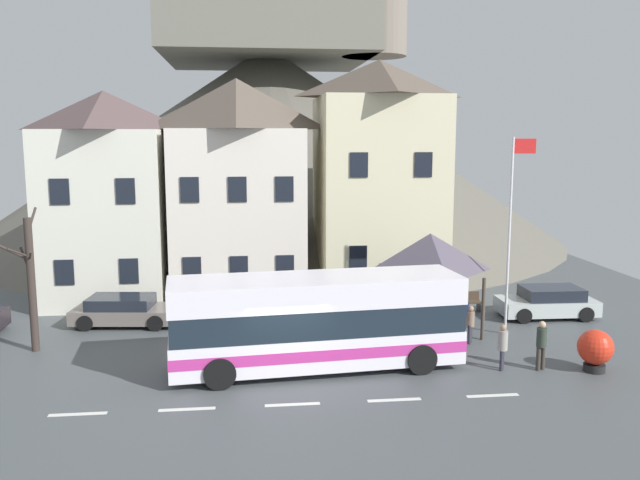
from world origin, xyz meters
name	(u,v)px	position (x,y,z in m)	size (l,w,h in m)	color
ground_plane	(288,383)	(0.00, 0.00, -0.03)	(40.00, 60.00, 0.07)	#4A5052
townhouse_00	(108,197)	(-7.67, 12.00, 4.89)	(5.42, 6.06, 9.78)	silver
townhouse_01	(238,190)	(-1.58, 11.56, 5.17)	(6.12, 5.19, 10.35)	silver
townhouse_02	(378,179)	(5.22, 11.88, 5.65)	(5.82, 5.83, 11.31)	beige
hilltop_castle	(268,136)	(0.59, 31.23, 7.77)	(43.95, 43.95, 23.19)	#5D5A50
transit_bus	(316,323)	(1.01, 1.12, 1.57)	(9.81, 3.44, 3.12)	white
bus_shelter	(430,252)	(6.00, 5.24, 3.13)	(3.60, 3.60, 3.89)	#473D33
parked_car_01	(125,311)	(-6.25, 7.22, 0.60)	(4.42, 2.37, 1.19)	slate
parked_car_02	(415,301)	(5.96, 7.28, 0.65)	(4.66, 2.39, 1.31)	navy
parked_car_03	(548,302)	(11.58, 6.40, 0.64)	(4.11, 2.09, 1.31)	silver
pedestrian_00	(541,342)	(8.39, 0.14, 0.94)	(0.34, 0.33, 1.66)	#38332D
pedestrian_01	(503,343)	(7.12, 0.28, 0.92)	(0.32, 0.32, 1.55)	#2D2D38
pedestrian_02	(411,322)	(4.79, 3.35, 0.84)	(0.32, 0.32, 1.58)	black
pedestrian_03	(470,322)	(7.02, 3.17, 0.81)	(0.30, 0.30, 1.45)	#2D2D38
public_bench	(461,301)	(8.16, 7.67, 0.48)	(1.74, 0.48, 0.87)	#473828
flagpole	(512,223)	(8.89, 4.21, 4.41)	(0.95, 0.10, 7.66)	silver
harbour_buoy	(595,349)	(10.09, -0.21, 0.78)	(1.16, 1.16, 1.41)	black
bare_tree_00	(31,281)	(-8.91, 4.13, 2.57)	(1.72, 1.76, 5.13)	#382D28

